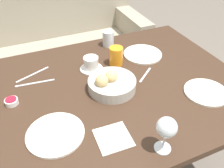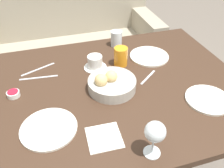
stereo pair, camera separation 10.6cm
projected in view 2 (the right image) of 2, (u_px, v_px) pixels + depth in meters
The scene contains 16 objects.
ground_plane at pixel (117, 165), 1.63m from camera, with size 10.00×10.00×0.00m, color #6B6056.
dining_table at pixel (118, 98), 1.25m from camera, with size 1.29×1.00×0.70m.
couch at pixel (71, 50), 2.26m from camera, with size 1.56×0.70×0.86m.
bread_basket at pixel (111, 84), 1.15m from camera, with size 0.23×0.23×0.10m.
plate_near_left at pixel (49, 128), 0.96m from camera, with size 0.23×0.23×0.01m.
plate_near_right at pixel (208, 99), 1.10m from camera, with size 0.21×0.21×0.01m.
plate_far_center at pixel (149, 56), 1.41m from camera, with size 0.23×0.23×0.01m.
juice_glass at pixel (121, 56), 1.31m from camera, with size 0.08×0.08×0.11m.
water_tumbler at pixel (116, 39), 1.49m from camera, with size 0.07×0.07×0.10m.
wine_glass at pixel (155, 133), 0.81m from camera, with size 0.08×0.08×0.16m.
coffee_cup at pixel (95, 63), 1.30m from camera, with size 0.13×0.13×0.07m.
jam_bowl_berry at pixel (13, 94), 1.12m from camera, with size 0.06×0.06×0.03m.
fork_silver at pixel (38, 69), 1.30m from camera, with size 0.18×0.09×0.00m.
knife_silver at pixel (39, 78), 1.24m from camera, with size 0.20×0.03×0.00m.
spoon_coffee at pixel (148, 77), 1.25m from camera, with size 0.12×0.10×0.00m.
napkin at pixel (104, 137), 0.93m from camera, with size 0.14×0.14×0.00m.
Camera 2 is at (-0.30, -0.89, 1.44)m, focal length 38.00 mm.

